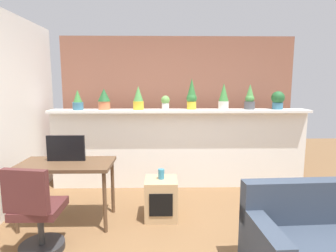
# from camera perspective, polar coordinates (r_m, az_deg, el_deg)

# --- Properties ---
(divider_wall) EXTENTS (4.08, 0.16, 1.24)m
(divider_wall) POSITION_cam_1_polar(r_m,az_deg,el_deg) (4.56, 2.31, -4.84)
(divider_wall) COLOR white
(divider_wall) RESTS_ON ground
(plant_shelf) EXTENTS (4.08, 0.37, 0.04)m
(plant_shelf) POSITION_cam_1_polar(r_m,az_deg,el_deg) (4.42, 2.39, 3.12)
(plant_shelf) COLOR white
(plant_shelf) RESTS_ON divider_wall
(brick_wall_behind) EXTENTS (4.08, 0.10, 2.50)m
(brick_wall_behind) POSITION_cam_1_polar(r_m,az_deg,el_deg) (5.05, 1.95, 3.73)
(brick_wall_behind) COLOR #935B47
(brick_wall_behind) RESTS_ON ground
(potted_plant_0) EXTENTS (0.16, 0.16, 0.31)m
(potted_plant_0) POSITION_cam_1_polar(r_m,az_deg,el_deg) (4.55, -18.00, 4.92)
(potted_plant_0) COLOR #386B84
(potted_plant_0) RESTS_ON plant_shelf
(potted_plant_1) EXTENTS (0.20, 0.20, 0.33)m
(potted_plant_1) POSITION_cam_1_polar(r_m,az_deg,el_deg) (4.51, -12.95, 5.45)
(potted_plant_1) COLOR #C66B42
(potted_plant_1) RESTS_ON plant_shelf
(potted_plant_2) EXTENTS (0.17, 0.17, 0.37)m
(potted_plant_2) POSITION_cam_1_polar(r_m,az_deg,el_deg) (4.39, -6.10, 5.67)
(potted_plant_2) COLOR gold
(potted_plant_2) RESTS_ON plant_shelf
(potted_plant_3) EXTENTS (0.14, 0.14, 0.22)m
(potted_plant_3) POSITION_cam_1_polar(r_m,az_deg,el_deg) (4.40, -0.53, 4.92)
(potted_plant_3) COLOR silver
(potted_plant_3) RESTS_ON plant_shelf
(potted_plant_4) EXTENTS (0.17, 0.17, 0.49)m
(potted_plant_4) POSITION_cam_1_polar(r_m,az_deg,el_deg) (4.45, 4.87, 6.32)
(potted_plant_4) COLOR gold
(potted_plant_4) RESTS_ON plant_shelf
(potted_plant_5) EXTENTS (0.16, 0.16, 0.41)m
(potted_plant_5) POSITION_cam_1_polar(r_m,az_deg,el_deg) (4.47, 11.33, 5.91)
(potted_plant_5) COLOR silver
(potted_plant_5) RESTS_ON plant_shelf
(potted_plant_6) EXTENTS (0.17, 0.17, 0.40)m
(potted_plant_6) POSITION_cam_1_polar(r_m,az_deg,el_deg) (4.63, 16.40, 5.41)
(potted_plant_6) COLOR #4C4C51
(potted_plant_6) RESTS_ON plant_shelf
(potted_plant_7) EXTENTS (0.21, 0.21, 0.29)m
(potted_plant_7) POSITION_cam_1_polar(r_m,az_deg,el_deg) (4.79, 21.58, 5.02)
(potted_plant_7) COLOR #386B84
(potted_plant_7) RESTS_ON plant_shelf
(desk) EXTENTS (1.10, 0.60, 0.75)m
(desk) POSITION_cam_1_polar(r_m,az_deg,el_deg) (3.58, -20.12, -8.36)
(desk) COLOR brown
(desk) RESTS_ON ground
(tv_monitor) EXTENTS (0.45, 0.04, 0.31)m
(tv_monitor) POSITION_cam_1_polar(r_m,az_deg,el_deg) (3.60, -20.19, -4.29)
(tv_monitor) COLOR black
(tv_monitor) RESTS_ON desk
(office_chair) EXTENTS (0.47, 0.48, 0.91)m
(office_chair) POSITION_cam_1_polar(r_m,az_deg,el_deg) (3.14, -25.35, -16.45)
(office_chair) COLOR #262628
(office_chair) RESTS_ON ground
(side_cube_shelf) EXTENTS (0.40, 0.41, 0.50)m
(side_cube_shelf) POSITION_cam_1_polar(r_m,az_deg,el_deg) (3.62, -1.43, -14.62)
(side_cube_shelf) COLOR tan
(side_cube_shelf) RESTS_ON ground
(vase_on_shelf) EXTENTS (0.08, 0.08, 0.13)m
(vase_on_shelf) POSITION_cam_1_polar(r_m,az_deg,el_deg) (3.53, -1.38, -9.81)
(vase_on_shelf) COLOR teal
(vase_on_shelf) RESTS_ON side_cube_shelf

